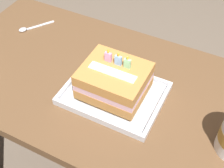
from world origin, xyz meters
name	(u,v)px	position (x,y,z in m)	size (l,w,h in m)	color
dining_table	(110,108)	(0.00, 0.00, 0.63)	(1.22, 0.62, 0.75)	brown
foil_tray	(114,94)	(0.03, -0.04, 0.76)	(0.31, 0.24, 0.02)	silver
birthday_cake	(114,80)	(0.03, -0.04, 0.82)	(0.20, 0.17, 0.14)	#C1803F
serving_spoon_near_tray	(27,28)	(-0.43, 0.12, 0.76)	(0.10, 0.13, 0.01)	silver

